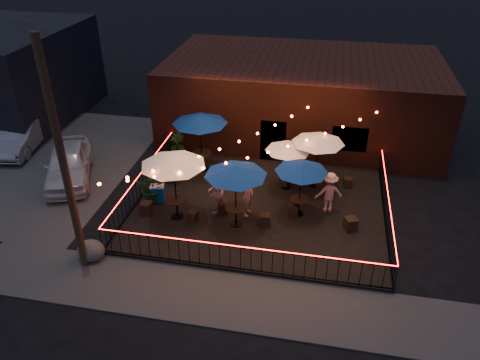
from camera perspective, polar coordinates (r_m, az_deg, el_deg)
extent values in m
plane|color=black|center=(17.77, 1.30, -7.10)|extent=(110.00, 110.00, 0.00)
cube|color=black|center=(19.32, 2.34, -3.33)|extent=(10.00, 8.00, 0.15)
cube|color=#3D3B38|center=(15.36, -0.87, -14.36)|extent=(18.00, 2.50, 0.05)
cube|color=#3D3B38|center=(25.33, -24.77, 2.30)|extent=(11.00, 12.00, 0.02)
cube|color=#3E1A11|center=(25.47, 7.58, 10.09)|extent=(14.00, 8.00, 4.00)
cube|color=black|center=(22.35, 4.07, 4.70)|extent=(1.20, 0.24, 2.20)
cube|color=black|center=(22.05, 13.20, 4.98)|extent=(1.60, 0.24, 1.20)
cylinder|color=#3D2A19|center=(15.27, -20.71, 1.73)|extent=(0.26, 0.26, 8.00)
cube|color=black|center=(16.11, 0.06, -10.75)|extent=(10.00, 0.04, 0.04)
cube|color=black|center=(15.51, 0.06, -8.21)|extent=(10.00, 0.04, 0.04)
cube|color=#FF130E|center=(15.49, 0.06, -8.13)|extent=(10.00, 0.03, 0.02)
cube|color=black|center=(20.45, -11.63, -1.39)|extent=(0.04, 8.00, 0.04)
cube|color=black|center=(19.98, -11.90, 0.84)|extent=(0.04, 8.00, 0.04)
cube|color=#FF130E|center=(19.97, -11.91, 0.92)|extent=(0.03, 8.00, 0.02)
cube|color=black|center=(19.29, 17.22, -4.42)|extent=(0.04, 8.00, 0.04)
cube|color=black|center=(18.79, 17.65, -2.12)|extent=(0.04, 8.00, 0.04)
cube|color=#FF130E|center=(18.78, 17.66, -2.04)|extent=(0.03, 8.00, 0.02)
cylinder|color=black|center=(18.78, -7.61, -4.42)|extent=(0.50, 0.50, 0.03)
cylinder|color=black|center=(18.55, -7.69, -3.40)|extent=(0.07, 0.07, 0.82)
cylinder|color=black|center=(18.32, -7.78, -2.32)|extent=(0.91, 0.91, 0.05)
cylinder|color=black|center=(18.04, -7.90, -0.93)|extent=(0.05, 0.05, 2.72)
cone|color=white|center=(17.45, -8.18, 2.39)|extent=(2.59, 2.59, 0.40)
cylinder|color=black|center=(21.93, -4.63, 1.37)|extent=(0.50, 0.50, 0.03)
cylinder|color=black|center=(21.73, -4.67, 2.29)|extent=(0.07, 0.07, 0.81)
cylinder|color=black|center=(21.54, -4.72, 3.26)|extent=(0.90, 0.90, 0.05)
cylinder|color=black|center=(21.30, -4.78, 4.50)|extent=(0.05, 0.05, 2.71)
cone|color=navy|center=(20.81, -4.92, 7.42)|extent=(3.02, 3.02, 0.39)
cylinder|color=black|center=(18.21, -0.49, -5.36)|extent=(0.47, 0.47, 0.03)
cylinder|color=black|center=(17.99, -0.50, -4.39)|extent=(0.06, 0.06, 0.77)
cylinder|color=black|center=(17.77, -0.51, -3.35)|extent=(0.85, 0.85, 0.04)
cylinder|color=black|center=(17.50, -0.51, -2.03)|extent=(0.05, 0.05, 2.55)
cone|color=navy|center=(16.92, -0.53, 1.15)|extent=(2.99, 2.99, 0.37)
cylinder|color=black|center=(20.55, 5.63, -0.88)|extent=(0.39, 0.39, 0.03)
cylinder|color=black|center=(20.39, 5.68, -0.13)|extent=(0.05, 0.05, 0.63)
cylinder|color=black|center=(20.23, 5.72, 0.66)|extent=(0.71, 0.71, 0.04)
cylinder|color=black|center=(20.03, 5.78, 1.66)|extent=(0.04, 0.04, 2.12)
cone|color=white|center=(19.59, 5.92, 4.02)|extent=(2.19, 2.19, 0.31)
cylinder|color=black|center=(18.94, 7.12, -4.03)|extent=(0.41, 0.41, 0.03)
cylinder|color=black|center=(18.76, 7.18, -3.20)|extent=(0.06, 0.06, 0.67)
cylinder|color=black|center=(18.57, 7.25, -2.31)|extent=(0.75, 0.75, 0.04)
cylinder|color=black|center=(18.34, 7.34, -1.18)|extent=(0.04, 0.04, 2.25)
cone|color=navy|center=(17.84, 7.54, 1.50)|extent=(2.21, 2.21, 0.33)
cylinder|color=black|center=(20.86, 9.01, -0.61)|extent=(0.44, 0.44, 0.03)
cylinder|color=black|center=(20.68, 9.09, 0.24)|extent=(0.06, 0.06, 0.73)
cylinder|color=black|center=(20.50, 9.17, 1.14)|extent=(0.81, 0.81, 0.04)
cylinder|color=black|center=(20.27, 9.28, 2.27)|extent=(0.04, 0.04, 2.42)
cone|color=white|center=(19.79, 9.53, 4.97)|extent=(2.33, 2.33, 0.35)
cube|color=black|center=(19.05, -11.34, -3.37)|extent=(0.42, 0.42, 0.50)
cube|color=black|center=(18.39, -5.78, -4.40)|extent=(0.44, 0.44, 0.42)
cube|color=black|center=(21.16, -8.29, 0.66)|extent=(0.53, 0.53, 0.49)
cube|color=black|center=(21.08, -2.79, 0.73)|extent=(0.42, 0.42, 0.42)
cube|color=black|center=(18.79, -2.19, -3.30)|extent=(0.49, 0.49, 0.46)
cube|color=black|center=(18.09, 3.03, -4.83)|extent=(0.45, 0.45, 0.47)
cube|color=black|center=(20.75, 1.61, 0.32)|extent=(0.50, 0.50, 0.48)
cube|color=black|center=(20.61, 5.46, -0.10)|extent=(0.48, 0.48, 0.44)
cube|color=black|center=(18.75, 6.48, -3.61)|extent=(0.43, 0.43, 0.46)
cube|color=black|center=(18.30, 13.32, -5.23)|extent=(0.56, 0.56, 0.50)
cube|color=black|center=(20.68, 9.91, -0.28)|extent=(0.51, 0.51, 0.48)
cube|color=black|center=(20.98, 13.00, -0.26)|extent=(0.39, 0.39, 0.42)
imported|color=tan|center=(18.31, 0.92, -1.95)|extent=(0.50, 0.68, 1.71)
imported|color=tan|center=(18.49, -3.08, -1.49)|extent=(0.75, 0.93, 1.79)
imported|color=tan|center=(18.85, 10.80, -1.49)|extent=(1.25, 0.93, 1.72)
imported|color=#1B3A12|center=(19.56, -10.61, -0.91)|extent=(1.20, 1.05, 1.30)
imported|color=#15390D|center=(20.73, -8.24, 1.54)|extent=(0.94, 0.82, 1.47)
imported|color=#18370F|center=(22.86, -7.63, 4.16)|extent=(0.73, 0.73, 1.21)
cube|color=#044FA1|center=(19.66, -10.01, -1.68)|extent=(0.60, 0.48, 0.71)
cube|color=silver|center=(19.47, -10.11, -0.75)|extent=(0.64, 0.52, 0.04)
ellipsoid|color=#4D4C47|center=(17.42, -17.71, -8.20)|extent=(1.03, 0.91, 0.74)
imported|color=white|center=(22.40, -20.20, 1.91)|extent=(3.56, 4.98, 1.58)
imported|color=gray|center=(26.21, -24.99, 4.93)|extent=(2.16, 4.51, 1.43)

